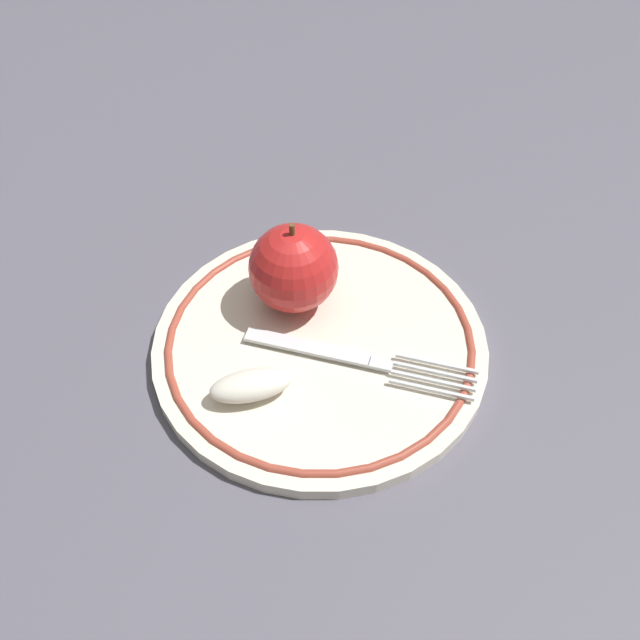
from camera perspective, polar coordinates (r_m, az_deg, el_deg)
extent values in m
plane|color=#55515D|center=(0.54, -2.36, -2.63)|extent=(2.00, 2.00, 0.00)
cylinder|color=beige|center=(0.53, 0.00, -2.03)|extent=(0.25, 0.25, 0.01)
torus|color=#A04231|center=(0.53, 0.00, -1.66)|extent=(0.23, 0.23, 0.01)
sphere|color=red|center=(0.53, -2.13, 4.17)|extent=(0.07, 0.07, 0.07)
cylinder|color=brown|center=(0.51, -2.25, 7.19)|extent=(0.00, 0.00, 0.01)
ellipsoid|color=silver|center=(0.49, -5.16, -5.41)|extent=(0.06, 0.06, 0.02)
cube|color=silver|center=(0.52, -1.12, -2.31)|extent=(0.09, 0.03, 0.00)
cube|color=silver|center=(0.51, 4.88, -3.60)|extent=(0.02, 0.01, 0.00)
cube|color=silver|center=(0.50, 8.89, -5.53)|extent=(0.06, 0.02, 0.00)
cube|color=silver|center=(0.51, 9.04, -4.83)|extent=(0.06, 0.02, 0.00)
cube|color=silver|center=(0.51, 9.19, -4.14)|extent=(0.06, 0.02, 0.00)
cube|color=silver|center=(0.52, 9.33, -3.46)|extent=(0.06, 0.02, 0.00)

